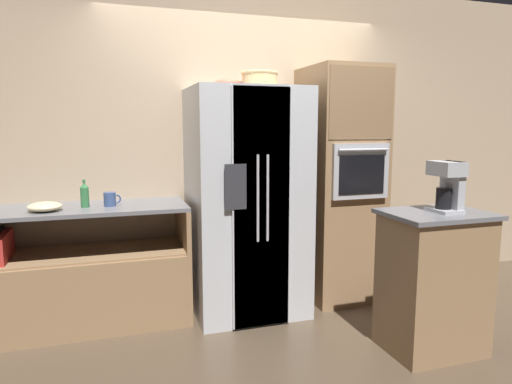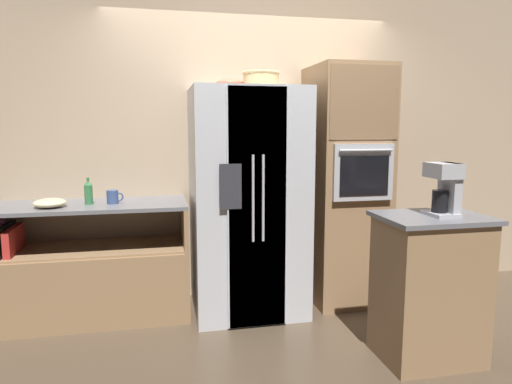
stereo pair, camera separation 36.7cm
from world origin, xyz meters
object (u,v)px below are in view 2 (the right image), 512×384
(wall_oven, at_px, (345,185))
(mug, at_px, (113,197))
(bottle_tall, at_px, (88,192))
(coffee_maker, at_px, (445,187))
(wicker_basket, at_px, (261,79))
(refrigerator, at_px, (247,202))
(fruit_bowl, at_px, (230,83))
(mixing_bowl, at_px, (50,203))

(wall_oven, height_order, mug, wall_oven)
(bottle_tall, xyz_separation_m, coffee_maker, (2.31, -1.16, 0.13))
(wicker_basket, bearing_deg, refrigerator, 179.80)
(wall_oven, relative_size, wicker_basket, 6.82)
(wicker_basket, distance_m, bottle_tall, 1.63)
(fruit_bowl, relative_size, mug, 1.77)
(bottle_tall, relative_size, mug, 1.63)
(wall_oven, height_order, wicker_basket, wall_oven)
(bottle_tall, relative_size, coffee_maker, 0.62)
(bottle_tall, bearing_deg, fruit_bowl, 1.50)
(fruit_bowl, bearing_deg, wicker_basket, -22.19)
(fruit_bowl, height_order, mixing_bowl, fruit_bowl)
(wicker_basket, bearing_deg, mixing_bowl, -179.50)
(refrigerator, bearing_deg, mug, 176.62)
(mug, bearing_deg, wall_oven, -0.08)
(wicker_basket, xyz_separation_m, fruit_bowl, (-0.24, 0.10, -0.03))
(bottle_tall, bearing_deg, wicker_basket, -2.81)
(wicker_basket, xyz_separation_m, coffee_maker, (0.95, -1.10, -0.75))
(refrigerator, xyz_separation_m, wall_oven, (0.89, 0.06, 0.10))
(fruit_bowl, distance_m, mug, 1.30)
(refrigerator, relative_size, mixing_bowl, 7.81)
(coffee_maker, bearing_deg, wall_oven, 98.80)
(wall_oven, height_order, coffee_maker, wall_oven)
(fruit_bowl, height_order, coffee_maker, fruit_bowl)
(mug, xyz_separation_m, mixing_bowl, (-0.45, -0.08, -0.02))
(fruit_bowl, distance_m, mixing_bowl, 1.67)
(wicker_basket, bearing_deg, wall_oven, 4.50)
(bottle_tall, height_order, coffee_maker, coffee_maker)
(refrigerator, height_order, mug, refrigerator)
(fruit_bowl, bearing_deg, mug, -177.98)
(fruit_bowl, bearing_deg, bottle_tall, -178.50)
(mug, bearing_deg, mixing_bowl, -170.20)
(wall_oven, bearing_deg, bottle_tall, 179.83)
(wicker_basket, relative_size, mixing_bowl, 1.27)
(wicker_basket, distance_m, coffee_maker, 1.63)
(wall_oven, distance_m, mug, 1.95)
(refrigerator, height_order, wicker_basket, wicker_basket)
(wall_oven, bearing_deg, wicker_basket, -175.50)
(wall_oven, xyz_separation_m, mug, (-1.95, 0.00, -0.04))
(fruit_bowl, height_order, bottle_tall, fruit_bowl)
(wall_oven, bearing_deg, coffee_maker, -81.20)
(refrigerator, distance_m, wall_oven, 0.89)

